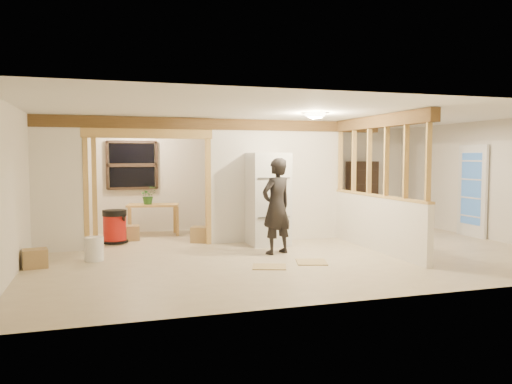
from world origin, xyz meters
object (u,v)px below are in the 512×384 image
object	(u,v)px
refrigerator	(268,199)
shop_vac	(115,226)
bookshelf	(362,193)
woman	(277,206)
work_table	(153,220)

from	to	relation	value
refrigerator	shop_vac	world-z (taller)	refrigerator
bookshelf	shop_vac	bearing A→B (deg)	-168.95
refrigerator	woman	distance (m)	0.96
refrigerator	bookshelf	distance (m)	4.05
refrigerator	woman	size ratio (longest dim) A/B	1.06
woman	work_table	bearing A→B (deg)	-78.16
shop_vac	bookshelf	xyz separation A→B (m)	(6.25, 1.22, 0.47)
work_table	shop_vac	xyz separation A→B (m)	(-0.84, -0.80, -0.01)
woman	bookshelf	bearing A→B (deg)	-159.97
refrigerator	shop_vac	distance (m)	3.14
woman	shop_vac	world-z (taller)	woman
work_table	bookshelf	size ratio (longest dim) A/B	0.68
woman	shop_vac	xyz separation A→B (m)	(-2.75, 1.99, -0.52)
work_table	shop_vac	size ratio (longest dim) A/B	1.62
shop_vac	work_table	bearing A→B (deg)	43.67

